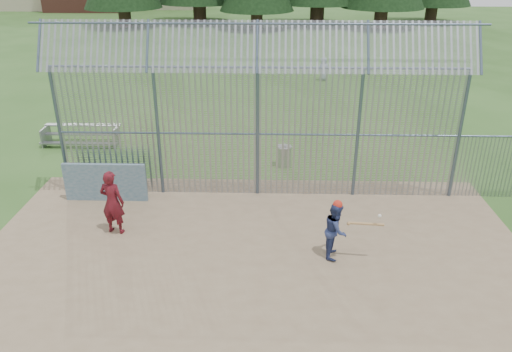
{
  "coord_description": "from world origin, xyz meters",
  "views": [
    {
      "loc": [
        0.37,
        -10.62,
        7.08
      ],
      "look_at": [
        0.0,
        2.0,
        1.3
      ],
      "focal_mm": 35.0,
      "sensor_mm": 36.0,
      "label": 1
    }
  ],
  "objects_px": {
    "onlooker": "(112,202)",
    "bleacher": "(81,135)",
    "dugout_wall": "(105,182)",
    "batter": "(336,230)",
    "trash_can": "(284,156)"
  },
  "relations": [
    {
      "from": "dugout_wall",
      "to": "onlooker",
      "type": "relative_size",
      "value": 1.39
    },
    {
      "from": "batter",
      "to": "trash_can",
      "type": "relative_size",
      "value": 1.77
    },
    {
      "from": "trash_can",
      "to": "bleacher",
      "type": "distance_m",
      "value": 8.14
    },
    {
      "from": "dugout_wall",
      "to": "bleacher",
      "type": "relative_size",
      "value": 0.83
    },
    {
      "from": "batter",
      "to": "onlooker",
      "type": "relative_size",
      "value": 0.81
    },
    {
      "from": "onlooker",
      "to": "bleacher",
      "type": "xyz_separation_m",
      "value": [
        -3.24,
        6.59,
        -0.51
      ]
    },
    {
      "from": "dugout_wall",
      "to": "onlooker",
      "type": "bearing_deg",
      "value": -66.76
    },
    {
      "from": "onlooker",
      "to": "trash_can",
      "type": "height_order",
      "value": "onlooker"
    },
    {
      "from": "dugout_wall",
      "to": "trash_can",
      "type": "relative_size",
      "value": 3.05
    },
    {
      "from": "onlooker",
      "to": "trash_can",
      "type": "distance_m",
      "value": 6.67
    },
    {
      "from": "dugout_wall",
      "to": "batter",
      "type": "bearing_deg",
      "value": -23.23
    },
    {
      "from": "onlooker",
      "to": "bleacher",
      "type": "bearing_deg",
      "value": -52.06
    },
    {
      "from": "dugout_wall",
      "to": "trash_can",
      "type": "xyz_separation_m",
      "value": [
        5.49,
        2.85,
        -0.24
      ]
    },
    {
      "from": "dugout_wall",
      "to": "batter",
      "type": "xyz_separation_m",
      "value": [
        6.63,
        -2.84,
        0.13
      ]
    },
    {
      "from": "dugout_wall",
      "to": "bleacher",
      "type": "distance_m",
      "value": 5.32
    }
  ]
}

